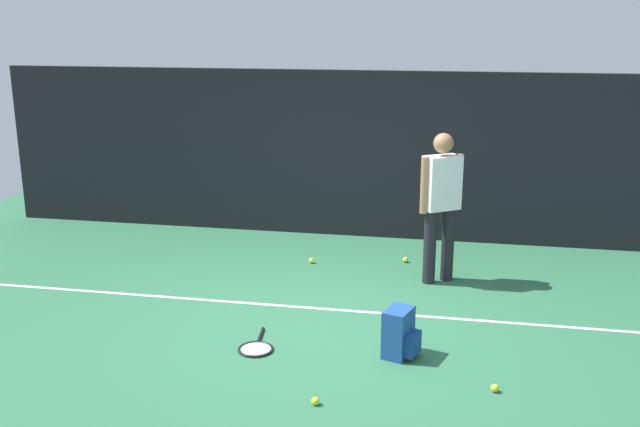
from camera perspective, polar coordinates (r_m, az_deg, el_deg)
ground_plane at (r=7.22m, az=-0.61°, el=-8.50°), size 12.00×12.00×0.00m
back_fence at (r=9.74m, az=2.91°, el=4.64°), size 10.00×0.10×2.24m
court_line at (r=7.52m, az=-0.10°, el=-7.50°), size 9.00×0.05×0.00m
tennis_player at (r=8.10m, az=9.53°, el=1.15°), size 0.45×0.41×1.70m
tennis_racket at (r=6.68m, az=-5.05°, el=-10.51°), size 0.36×0.63×0.03m
backpack at (r=6.49m, az=6.33°, el=-9.42°), size 0.35×0.35×0.44m
tennis_ball_near_player at (r=8.84m, az=-0.67°, el=-3.74°), size 0.07×0.07×0.07m
tennis_ball_by_fence at (r=8.93m, az=6.76°, el=-3.65°), size 0.07×0.07×0.07m
tennis_ball_mid_court at (r=6.12m, az=13.63°, el=-13.25°), size 0.07×0.07×0.07m
tennis_ball_far_left at (r=5.78m, az=-0.36°, el=-14.59°), size 0.07×0.07×0.07m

